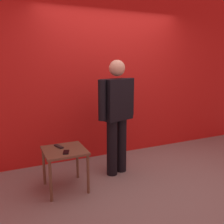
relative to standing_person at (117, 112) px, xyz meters
name	(u,v)px	position (x,y,z in m)	size (l,w,h in m)	color
ground_plane	(152,186)	(0.26, -0.57, -0.94)	(12.00, 12.00, 0.00)	gray
back_wall_red	(110,74)	(0.26, 0.80, 0.50)	(5.77, 0.12, 2.88)	red
standing_person	(117,112)	(0.00, 0.00, 0.00)	(0.66, 0.35, 1.68)	black
side_table	(65,155)	(-0.82, -0.16, -0.47)	(0.53, 0.53, 0.55)	brown
cell_phone	(66,152)	(-0.83, -0.28, -0.39)	(0.07, 0.14, 0.01)	black
tv_remote	(59,146)	(-0.87, -0.04, -0.38)	(0.04, 0.17, 0.02)	black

